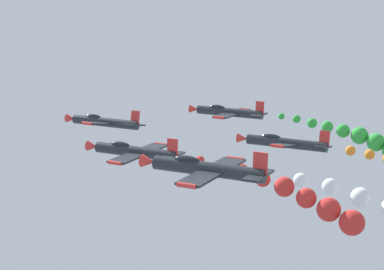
% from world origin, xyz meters
% --- Properties ---
extents(airplane_lead, '(9.44, 10.35, 2.96)m').
position_xyz_m(airplane_lead, '(4.48, 13.96, 105.19)').
color(airplane_lead, '#23282D').
extents(airplane_left_inner, '(9.57, 10.35, 2.34)m').
position_xyz_m(airplane_left_inner, '(-7.17, 3.04, 105.53)').
color(airplane_left_inner, '#23282D').
extents(smoke_trail_left_inner, '(2.86, 16.36, 5.10)m').
position_xyz_m(smoke_trail_left_inner, '(-7.89, -15.08, 103.21)').
color(smoke_trail_left_inner, red).
extents(airplane_right_inner, '(9.56, 10.35, 2.38)m').
position_xyz_m(airplane_right_inner, '(15.84, 2.16, 105.34)').
color(airplane_right_inner, '#23282D').
extents(smoke_trail_right_inner, '(4.15, 15.65, 3.90)m').
position_xyz_m(smoke_trail_right_inner, '(14.11, -15.68, 103.94)').
color(smoke_trail_right_inner, green).
extents(airplane_left_outer, '(9.45, 10.35, 2.94)m').
position_xyz_m(airplane_left_outer, '(5.08, -8.84, 104.86)').
color(airplane_left_outer, '#23282D').
extents(airplane_right_outer, '(9.57, 10.35, 2.34)m').
position_xyz_m(airplane_right_outer, '(-18.76, -9.92, 108.47)').
color(airplane_right_outer, '#23282D').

